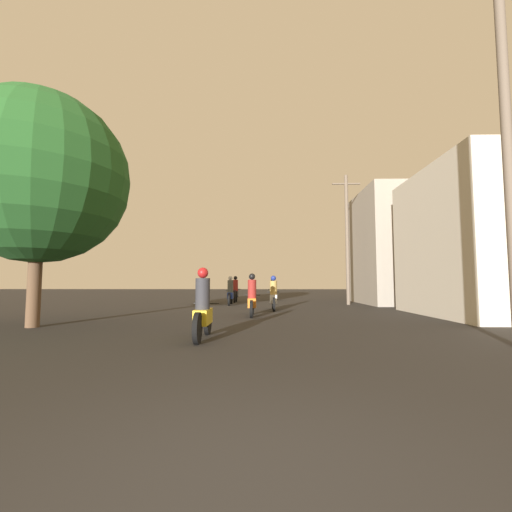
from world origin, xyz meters
TOP-DOWN VIEW (x-y plane):
  - motorcycle_yellow at (-1.27, 5.79)m, footprint 0.60×1.95m
  - motorcycle_orange at (-0.34, 11.06)m, footprint 0.60×2.01m
  - motorcycle_white at (0.54, 13.75)m, footprint 0.60×2.05m
  - motorcycle_blue at (-1.76, 17.30)m, footprint 0.60×2.08m
  - motorcycle_black at (-1.69, 19.86)m, footprint 0.60×1.95m
  - motorcycle_green at (0.71, 22.32)m, footprint 0.60×2.12m
  - building_right_near at (8.62, 11.07)m, footprint 4.84×6.13m
  - building_right_far at (8.09, 18.71)m, footprint 4.41×5.96m
  - utility_pole_near at (5.05, 4.96)m, footprint 1.60×0.20m
  - utility_pole_far at (4.87, 17.58)m, footprint 1.60×0.20m
  - street_tree at (-6.41, 7.67)m, footprint 4.97×4.97m

SIDE VIEW (x-z plane):
  - motorcycle_green at x=0.71m, z-range -0.14..1.32m
  - motorcycle_white at x=0.54m, z-range -0.15..1.41m
  - motorcycle_yellow at x=-1.27m, z-range -0.16..1.43m
  - motorcycle_orange at x=-0.34m, z-range -0.16..1.44m
  - motorcycle_blue at x=-1.76m, z-range -0.16..1.45m
  - motorcycle_black at x=-1.69m, z-range -0.17..1.48m
  - building_right_near at x=8.62m, z-range 0.00..5.60m
  - building_right_far at x=8.09m, z-range 0.00..6.65m
  - utility_pole_far at x=4.87m, z-range 0.16..7.60m
  - street_tree at x=-6.41m, z-range 0.90..7.68m
  - utility_pole_near at x=5.05m, z-range 0.17..8.53m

